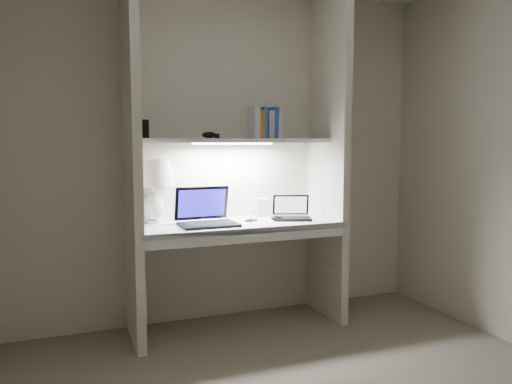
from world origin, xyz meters
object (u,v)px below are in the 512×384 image
book_row (265,124)px  speaker (262,207)px  laptop_main (206,216)px  table_lamp (153,180)px  laptop_netbook (292,213)px

book_row → speaker: bearing=-150.8°
laptop_main → book_row: size_ratio=1.66×
speaker → book_row: size_ratio=0.59×
table_lamp → laptop_netbook: 1.04m
table_lamp → laptop_main: (0.33, -0.20, -0.25)m
speaker → table_lamp: bearing=-156.0°
table_lamp → laptop_main: size_ratio=1.16×
table_lamp → laptop_netbook: (0.99, -0.18, -0.27)m
laptop_netbook → laptop_main: bearing=-159.1°
table_lamp → book_row: book_row is taller
table_lamp → book_row: size_ratio=1.92×
laptop_main → speaker: (0.50, 0.20, 0.01)m
table_lamp → speaker: table_lamp is taller
laptop_netbook → book_row: bearing=143.0°
laptop_main → laptop_netbook: 0.66m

